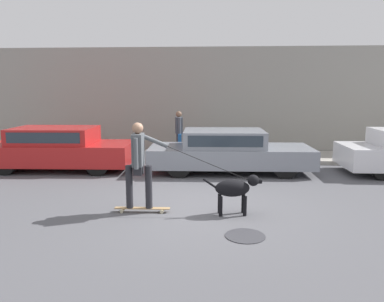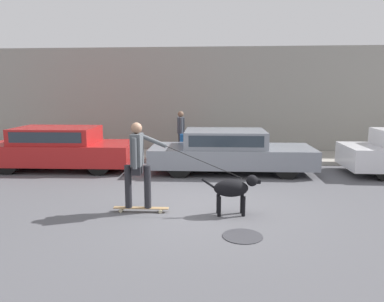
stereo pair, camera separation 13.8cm
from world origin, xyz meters
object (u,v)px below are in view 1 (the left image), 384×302
at_px(dog, 235,188).
at_px(parked_car_0, 59,149).
at_px(skateboarder, 139,162).
at_px(parked_car_1, 228,151).
at_px(pedestrian_with_bag, 179,132).

bearing_deg(dog, parked_car_0, 136.96).
relative_size(parked_car_0, skateboarder, 1.59).
relative_size(parked_car_1, pedestrian_with_bag, 3.08).
bearing_deg(skateboarder, parked_car_0, 128.95).
xyz_separation_m(parked_car_1, dog, (0.01, -3.72, -0.09)).
height_order(parked_car_0, parked_car_1, parked_car_0).
distance_m(parked_car_0, pedestrian_with_bag, 3.80).
height_order(parked_car_1, skateboarder, skateboarder).
distance_m(parked_car_1, pedestrian_with_bag, 2.38).
relative_size(skateboarder, pedestrian_with_bag, 1.77).
height_order(parked_car_0, skateboarder, skateboarder).
relative_size(dog, pedestrian_with_bag, 0.74).
distance_m(parked_car_1, dog, 3.72).
xyz_separation_m(dog, skateboarder, (-1.81, 0.02, 0.49)).
relative_size(parked_car_1, dog, 4.17).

